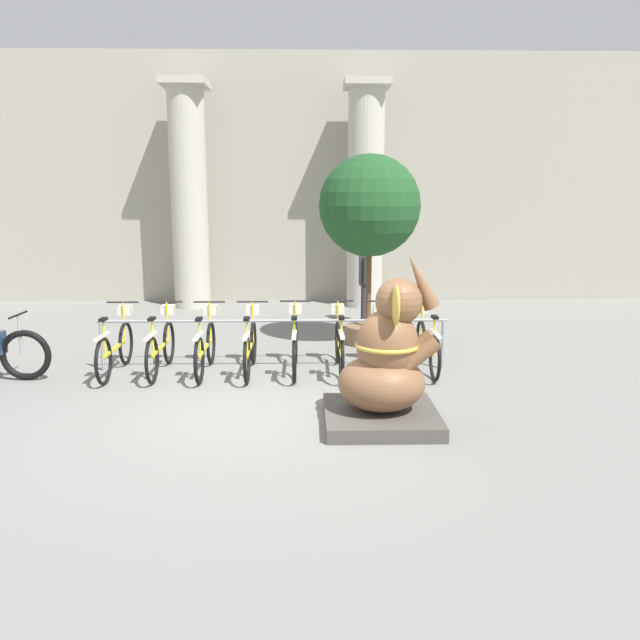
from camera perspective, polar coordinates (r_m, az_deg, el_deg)
The scene contains 16 objects.
ground_plane at distance 7.62m, azimuth -6.25°, elevation -8.46°, with size 60.00×60.00×0.00m, color slate.
building_facade at distance 15.78m, azimuth -3.75°, elevation 12.69°, with size 20.00×0.20×6.00m.
column_left at distance 15.01m, azimuth -11.88°, elevation 11.13°, with size 1.04×1.04×5.16m.
column_right at distance 14.82m, azimuth 4.18°, elevation 11.34°, with size 1.04×1.04×5.16m.
bike_rack at distance 9.32m, azimuth -4.32°, elevation -0.77°, with size 5.21×0.05×0.77m.
bicycle_0 at distance 9.64m, azimuth -18.16°, elevation -2.32°, with size 0.48×1.76×1.00m.
bicycle_1 at distance 9.49m, azimuth -14.31°, elevation -2.31°, with size 0.48×1.76×1.00m.
bicycle_2 at distance 9.33m, azimuth -10.41°, elevation -2.37°, with size 0.48×1.76×1.00m.
bicycle_3 at distance 9.26m, azimuth -6.38°, elevation -2.37°, with size 0.48×1.76×1.00m.
bicycle_4 at distance 9.27m, azimuth -2.29°, elevation -2.29°, with size 0.48×1.76×1.00m.
bicycle_5 at distance 9.28m, azimuth 1.78°, elevation -2.27°, with size 0.48×1.76×1.00m.
bicycle_6 at distance 9.31m, azimuth 5.84°, elevation -2.28°, with size 0.48×1.76×1.00m.
bicycle_7 at distance 9.46m, azimuth 9.76°, elevation -2.17°, with size 0.48×1.76×1.00m.
elephant_statue at distance 7.09m, azimuth 6.08°, elevation -4.31°, with size 1.29×1.29×1.97m.
person_pedestrian at distance 12.87m, azimuth 4.06°, elevation 3.99°, with size 0.21×0.47×1.62m.
potted_tree at distance 10.85m, azimuth 4.56°, elevation 9.93°, with size 1.74×1.74×3.29m.
Camera 1 is at (0.66, -7.16, 2.53)m, focal length 35.00 mm.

